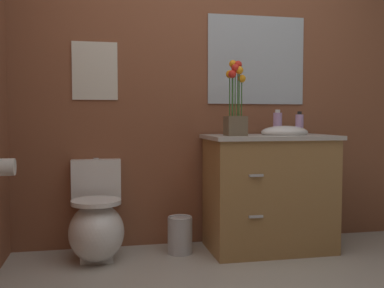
{
  "coord_description": "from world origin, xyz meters",
  "views": [
    {
      "loc": [
        -0.86,
        -1.84,
        0.99
      ],
      "look_at": [
        -0.23,
        1.22,
        0.8
      ],
      "focal_mm": 41.58,
      "sensor_mm": 36.0,
      "label": 1
    }
  ],
  "objects": [
    {
      "name": "vanity_cabinet",
      "position": [
        0.38,
        1.27,
        0.44
      ],
      "size": [
        0.94,
        0.56,
        1.04
      ],
      "color": "#9E7242",
      "rests_on": "ground_plane"
    },
    {
      "name": "soap_bottle",
      "position": [
        0.64,
        1.34,
        0.94
      ],
      "size": [
        0.06,
        0.06,
        0.18
      ],
      "color": "#B28CBF",
      "rests_on": "vanity_cabinet"
    },
    {
      "name": "wall_back",
      "position": [
        0.2,
        1.6,
        1.25
      ],
      "size": [
        4.7,
        0.05,
        2.5
      ],
      "primitive_type": "cube",
      "color": "brown",
      "rests_on": "ground_plane"
    },
    {
      "name": "toilet",
      "position": [
        -0.89,
        1.3,
        0.24
      ],
      "size": [
        0.38,
        0.59,
        0.69
      ],
      "color": "white",
      "rests_on": "ground_plane"
    },
    {
      "name": "wall_mirror",
      "position": [
        0.37,
        1.57,
        1.45
      ],
      "size": [
        0.8,
        0.01,
        0.7
      ],
      "primitive_type": "cube",
      "color": "#B2BCC6"
    },
    {
      "name": "lotion_bottle",
      "position": [
        0.48,
        1.37,
        0.95
      ],
      "size": [
        0.07,
        0.07,
        0.19
      ],
      "color": "#B28CBF",
      "rests_on": "vanity_cabinet"
    },
    {
      "name": "flower_vase",
      "position": [
        0.08,
        1.19,
        1.06
      ],
      "size": [
        0.14,
        0.14,
        0.54
      ],
      "color": "brown",
      "rests_on": "vanity_cabinet"
    },
    {
      "name": "trash_bin",
      "position": [
        -0.3,
        1.31,
        0.14
      ],
      "size": [
        0.18,
        0.18,
        0.27
      ],
      "color": "#B7B7BC",
      "rests_on": "ground_plane"
    },
    {
      "name": "toilet_paper_roll",
      "position": [
        -1.44,
        1.1,
        0.68
      ],
      "size": [
        0.11,
        0.11,
        0.11
      ],
      "primitive_type": "cylinder",
      "rotation": [
        0.0,
        1.57,
        0.0
      ],
      "color": "white"
    },
    {
      "name": "wall_poster",
      "position": [
        -0.89,
        1.57,
        1.34
      ],
      "size": [
        0.33,
        0.01,
        0.43
      ],
      "primitive_type": "cube",
      "color": "silver"
    }
  ]
}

